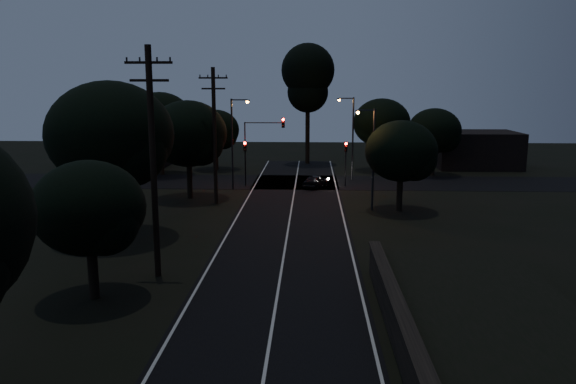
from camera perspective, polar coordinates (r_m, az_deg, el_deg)
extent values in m
cube|color=black|center=(34.22, -0.14, -4.73)|extent=(8.00, 70.00, 0.02)
cube|color=black|center=(53.74, 0.80, 1.01)|extent=(60.00, 8.00, 0.02)
cube|color=beige|center=(34.22, -0.14, -4.71)|extent=(0.12, 70.00, 0.01)
cube|color=beige|center=(34.58, -6.38, -4.61)|extent=(0.12, 70.00, 0.01)
cube|color=beige|center=(34.27, 6.16, -4.75)|extent=(0.12, 70.00, 0.01)
cube|color=black|center=(16.21, 13.94, -17.71)|extent=(0.55, 26.00, 0.10)
cylinder|color=black|center=(27.24, -13.54, 2.73)|extent=(0.30, 0.30, 11.00)
cube|color=black|center=(27.00, -13.99, 12.65)|extent=(2.20, 0.12, 0.12)
cube|color=black|center=(26.98, -13.91, 10.95)|extent=(1.80, 0.12, 0.12)
cylinder|color=black|center=(43.75, -7.47, 5.58)|extent=(0.30, 0.30, 10.50)
cube|color=black|center=(43.57, -7.62, 11.42)|extent=(2.20, 0.12, 0.12)
cube|color=black|center=(43.57, -7.59, 10.37)|extent=(1.80, 0.12, 0.12)
cylinder|color=black|center=(26.09, -19.18, -7.81)|extent=(0.44, 0.44, 2.26)
ellipsoid|color=black|center=(25.34, -19.59, -1.52)|extent=(4.79, 4.79, 4.07)
sphere|color=black|center=(24.70, -18.13, -2.88)|extent=(2.88, 2.88, 2.88)
cylinder|color=black|center=(35.82, -17.18, -1.67)|extent=(0.44, 0.44, 3.47)
ellipsoid|color=black|center=(35.16, -17.59, 5.58)|extent=(7.49, 7.49, 6.37)
sphere|color=black|center=(34.09, -15.87, 4.26)|extent=(4.50, 4.50, 4.50)
cylinder|color=black|center=(46.67, -9.97, 1.16)|extent=(0.44, 0.44, 2.95)
ellipsoid|color=black|center=(46.18, -10.12, 5.86)|extent=(6.30, 6.30, 5.35)
sphere|color=black|center=(45.40, -8.90, 5.02)|extent=(3.78, 3.78, 3.78)
cylinder|color=black|center=(62.34, -7.30, 3.41)|extent=(0.44, 0.44, 2.41)
ellipsoid|color=black|center=(62.01, -7.37, 6.28)|extent=(5.16, 5.16, 4.39)
sphere|color=black|center=(61.40, -6.61, 5.77)|extent=(3.10, 3.10, 3.10)
cylinder|color=black|center=(59.48, -12.71, 3.23)|extent=(0.44, 0.44, 3.16)
ellipsoid|color=black|center=(59.10, -12.88, 7.15)|extent=(6.65, 6.65, 5.65)
sphere|color=black|center=(58.21, -11.91, 6.48)|extent=(3.99, 3.99, 3.99)
cylinder|color=black|center=(61.89, 9.39, 3.50)|extent=(0.44, 0.44, 2.85)
ellipsoid|color=black|center=(61.53, 9.50, 6.95)|extent=(6.14, 6.14, 5.22)
sphere|color=black|center=(61.11, 10.55, 6.31)|extent=(3.68, 3.68, 3.68)
cylinder|color=black|center=(59.80, 14.49, 2.89)|extent=(0.44, 0.44, 2.53)
ellipsoid|color=black|center=(59.45, 14.64, 6.04)|extent=(5.40, 5.40, 4.59)
sphere|color=black|center=(59.18, 15.63, 5.44)|extent=(3.24, 3.24, 3.24)
cylinder|color=black|center=(42.21, 11.26, -0.23)|extent=(0.44, 0.44, 2.48)
ellipsoid|color=black|center=(41.72, 11.42, 4.11)|extent=(5.26, 5.26, 4.47)
sphere|color=black|center=(41.43, 12.77, 3.27)|extent=(3.16, 3.16, 3.16)
cylinder|color=black|center=(66.15, 2.00, 6.19)|extent=(0.50, 0.50, 7.64)
sphere|color=black|center=(65.95, 2.04, 12.28)|extent=(6.11, 6.11, 6.11)
sphere|color=black|center=(65.94, 2.02, 10.10)|extent=(4.72, 4.72, 4.72)
cube|color=black|center=(66.86, -16.40, 4.41)|extent=(10.00, 8.00, 4.40)
cube|color=black|center=(66.95, 18.50, 4.13)|extent=(9.00, 7.00, 4.00)
cylinder|color=black|center=(51.85, -4.35, 2.40)|extent=(0.12, 0.12, 3.20)
cube|color=black|center=(51.59, -4.38, 4.65)|extent=(0.28, 0.22, 0.90)
sphere|color=#FF0705|center=(51.43, -4.40, 4.97)|extent=(0.22, 0.22, 0.22)
cylinder|color=black|center=(51.59, 5.86, 2.33)|extent=(0.12, 0.12, 3.20)
cube|color=black|center=(51.33, 5.90, 4.59)|extent=(0.28, 0.22, 0.90)
sphere|color=#FF0705|center=(51.17, 5.92, 4.91)|extent=(0.22, 0.22, 0.22)
cylinder|color=black|center=(51.73, -4.36, 3.39)|extent=(0.12, 0.12, 5.00)
cube|color=black|center=(51.11, -0.49, 7.04)|extent=(0.28, 0.22, 0.90)
sphere|color=#FF0705|center=(50.96, -0.50, 7.37)|extent=(0.22, 0.22, 0.22)
cube|color=black|center=(51.23, -2.46, 7.04)|extent=(3.50, 0.08, 0.08)
cylinder|color=black|center=(49.70, -5.69, 4.80)|extent=(0.16, 0.16, 8.00)
cube|color=black|center=(49.35, -4.96, 9.31)|extent=(1.40, 0.10, 0.10)
cube|color=black|center=(49.26, -4.14, 9.26)|extent=(0.35, 0.22, 0.12)
sphere|color=orange|center=(49.27, -4.14, 9.14)|extent=(0.26, 0.26, 0.26)
cylinder|color=black|center=(55.32, 6.60, 5.40)|extent=(0.16, 0.16, 8.00)
cube|color=black|center=(55.05, 5.95, 9.45)|extent=(1.40, 0.10, 0.10)
cube|color=black|center=(55.01, 5.21, 9.41)|extent=(0.35, 0.22, 0.12)
sphere|color=orange|center=(55.01, 5.21, 9.31)|extent=(0.26, 0.26, 0.26)
cylinder|color=black|center=(41.54, 8.66, 3.19)|extent=(0.16, 0.16, 7.50)
cube|color=black|center=(41.16, 7.97, 8.24)|extent=(1.20, 0.10, 0.10)
cube|color=black|center=(41.11, 7.12, 8.19)|extent=(0.35, 0.22, 0.12)
sphere|color=orange|center=(41.11, 7.12, 8.05)|extent=(0.26, 0.26, 0.26)
imported|color=black|center=(50.95, 2.82, 1.11)|extent=(2.61, 3.70, 1.17)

